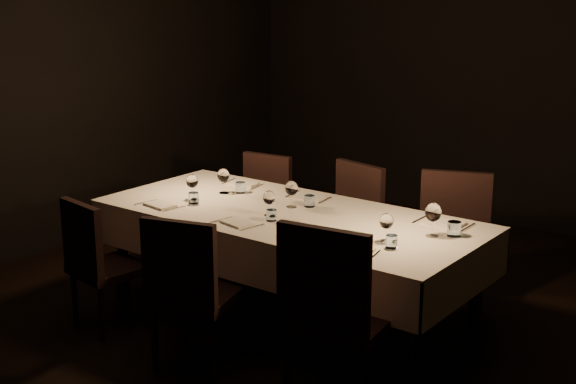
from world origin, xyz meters
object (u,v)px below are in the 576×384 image
Objects in this scene: chair_far_right at (453,240)px; chair_far_center at (348,222)px; chair_far_left at (260,206)px; chair_near_center at (189,286)px; chair_near_right at (334,310)px; chair_near_left at (97,258)px; dining_table at (288,224)px.

chair_far_center is at bearing 160.76° from chair_far_right.
chair_far_center is (0.83, -0.02, 0.02)m from chair_far_left.
chair_near_center is 1.06× the size of chair_far_left.
chair_near_right is at bearing -108.90° from chair_far_right.
chair_far_right reaches higher than chair_near_left.
chair_near_right reaches higher than chair_far_center.
chair_near_right reaches higher than dining_table.
chair_far_center is 0.80m from chair_far_right.
chair_far_right is (-0.06, 1.50, -0.03)m from chair_near_right.
chair_near_right is at bearing -47.18° from chair_far_center.
dining_table is at bearing -77.05° from chair_far_center.
dining_table is at bearing -157.67° from chair_far_right.
chair_far_right reaches higher than chair_far_center.
chair_near_center is at bearing -174.46° from chair_near_left.
chair_far_right is (0.85, 1.62, 0.02)m from chair_near_center.
chair_near_right is 2.26m from chair_far_left.
chair_far_right is at bearing -5.09° from chair_far_left.
chair_far_right is (0.80, 0.76, -0.15)m from dining_table.
chair_far_right is at bearing -128.64° from chair_near_left.
chair_far_left is 0.95× the size of chair_far_center.
dining_table is 1.11m from chair_far_right.
chair_near_left is 1.55m from chair_far_left.
chair_far_center reaches higher than chair_near_left.
chair_near_center is at bearing -0.55° from chair_near_right.
chair_far_right reaches higher than dining_table.
chair_near_center is at bearing -93.86° from dining_table.
dining_table is 2.84× the size of chair_far_left.
chair_near_center is 0.90× the size of chair_near_right.
chair_near_center reaches higher than dining_table.
chair_near_right is (1.78, 0.06, 0.08)m from chair_near_left.
dining_table is 2.41× the size of chair_near_right.
chair_near_right is (0.86, -0.74, -0.12)m from dining_table.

